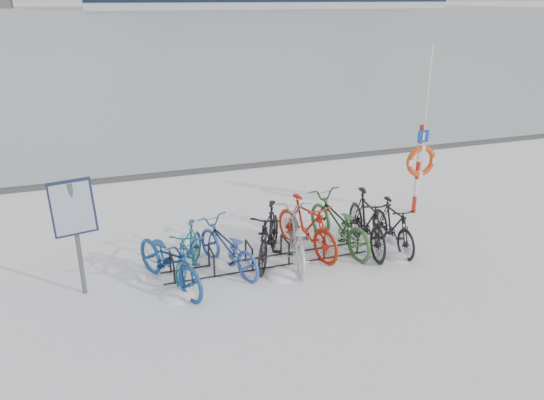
% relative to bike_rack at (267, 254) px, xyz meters
% --- Properties ---
extents(ground, '(900.00, 900.00, 0.00)m').
position_rel_bike_rack_xyz_m(ground, '(0.00, 0.00, -0.18)').
color(ground, white).
rests_on(ground, ground).
extents(ice_sheet, '(400.00, 298.00, 0.02)m').
position_rel_bike_rack_xyz_m(ice_sheet, '(0.00, 155.00, -0.17)').
color(ice_sheet, '#AAB7C0').
rests_on(ice_sheet, ground).
extents(quay_edge, '(400.00, 0.25, 0.10)m').
position_rel_bike_rack_xyz_m(quay_edge, '(0.00, 5.90, -0.13)').
color(quay_edge, '#3F3F42').
rests_on(quay_edge, ground).
extents(bike_rack, '(4.00, 0.48, 0.46)m').
position_rel_bike_rack_xyz_m(bike_rack, '(0.00, 0.00, 0.00)').
color(bike_rack, black).
rests_on(bike_rack, ground).
extents(info_board, '(0.72, 0.39, 2.04)m').
position_rel_bike_rack_xyz_m(info_board, '(-3.31, -0.05, 1.29)').
color(info_board, '#595B5E').
rests_on(info_board, ground).
extents(lifebuoy_station, '(0.73, 0.22, 3.82)m').
position_rel_bike_rack_xyz_m(lifebuoy_station, '(4.06, 1.21, 1.10)').
color(lifebuoy_station, red).
rests_on(lifebuoy_station, ground).
extents(bike_0, '(1.42, 2.15, 1.07)m').
position_rel_bike_rack_xyz_m(bike_0, '(-1.86, -0.24, 0.35)').
color(bike_0, navy).
rests_on(bike_0, ground).
extents(bike_1, '(1.12, 1.62, 0.95)m').
position_rel_bike_rack_xyz_m(bike_1, '(-1.46, 0.14, 0.30)').
color(bike_1, '#155562').
rests_on(bike_1, ground).
extents(bike_2, '(1.24, 1.94, 0.96)m').
position_rel_bike_rack_xyz_m(bike_2, '(-0.76, 0.03, 0.30)').
color(bike_2, '#2F4EA4').
rests_on(bike_2, ground).
extents(bike_3, '(1.38, 1.89, 1.12)m').
position_rel_bike_rack_xyz_m(bike_3, '(0.07, 0.11, 0.38)').
color(bike_3, black).
rests_on(bike_3, ground).
extents(bike_4, '(1.15, 2.09, 1.04)m').
position_rel_bike_rack_xyz_m(bike_4, '(0.56, -0.08, 0.34)').
color(bike_4, '#B1B4BA').
rests_on(bike_4, ground).
extents(bike_5, '(1.02, 1.99, 1.15)m').
position_rel_bike_rack_xyz_m(bike_5, '(0.89, 0.21, 0.40)').
color(bike_5, '#AD200C').
rests_on(bike_5, ground).
extents(bike_6, '(1.03, 2.19, 1.10)m').
position_rel_bike_rack_xyz_m(bike_6, '(1.58, 0.22, 0.37)').
color(bike_6, '#2D5B29').
rests_on(bike_6, ground).
extents(bike_7, '(0.83, 2.06, 1.20)m').
position_rel_bike_rack_xyz_m(bike_7, '(2.09, -0.03, 0.42)').
color(bike_7, black).
rests_on(bike_7, ground).
extents(bike_8, '(0.52, 1.71, 1.02)m').
position_rel_bike_rack_xyz_m(bike_8, '(2.60, -0.18, 0.33)').
color(bike_8, black).
rests_on(bike_8, ground).
extents(snow_drifts, '(5.75, 1.84, 0.20)m').
position_rel_bike_rack_xyz_m(snow_drifts, '(0.31, -0.18, -0.18)').
color(snow_drifts, white).
rests_on(snow_drifts, ground).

